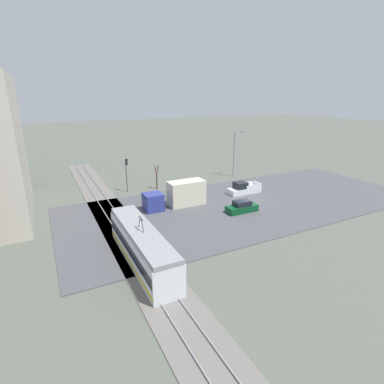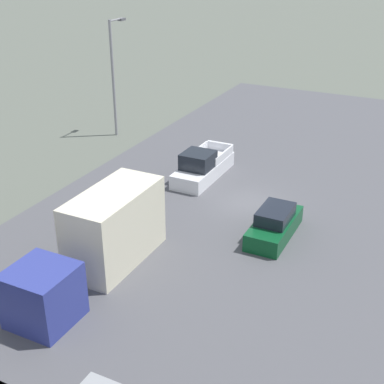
# 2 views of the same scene
# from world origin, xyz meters

# --- Properties ---
(ground_plane) EXTENTS (320.00, 320.00, 0.00)m
(ground_plane) POSITION_xyz_m (0.00, 0.00, 0.00)
(ground_plane) COLOR #565B51
(road_surface) EXTENTS (21.45, 51.98, 0.08)m
(road_surface) POSITION_xyz_m (0.00, 0.00, 0.04)
(road_surface) COLOR #4C4C51
(road_surface) RESTS_ON ground
(box_truck) EXTENTS (2.43, 8.80, 3.46)m
(box_truck) POSITION_xyz_m (3.39, 9.44, 1.68)
(box_truck) COLOR navy
(box_truck) RESTS_ON ground
(pickup_truck) EXTENTS (1.96, 5.44, 1.90)m
(pickup_truck) POSITION_xyz_m (3.85, -2.13, 0.79)
(pickup_truck) COLOR silver
(pickup_truck) RESTS_ON ground
(sedan_car_0) EXTENTS (1.74, 4.32, 1.55)m
(sedan_car_0) POSITION_xyz_m (-2.55, 2.86, 0.72)
(sedan_car_0) COLOR #0C4723
(sedan_car_0) RESTS_ON ground
(street_lamp_near_crossing) EXTENTS (0.36, 1.95, 8.59)m
(street_lamp_near_crossing) POSITION_xyz_m (13.37, -6.89, 4.93)
(street_lamp_near_crossing) COLOR gray
(street_lamp_near_crossing) RESTS_ON ground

